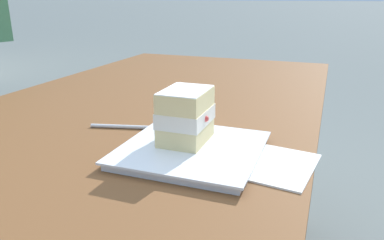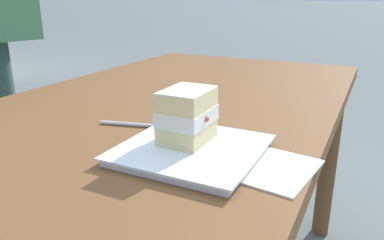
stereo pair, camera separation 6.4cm
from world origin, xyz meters
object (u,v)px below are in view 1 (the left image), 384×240
object	(u,v)px
cake_slice	(186,116)
dessert_fork	(136,127)
paper_napkin	(276,165)
dessert_plate	(192,150)
patio_table	(143,143)

from	to	relation	value
cake_slice	dessert_fork	xyz separation A→B (m)	(0.06, 0.14, -0.06)
paper_napkin	dessert_plate	bearing A→B (deg)	91.59
dessert_fork	patio_table	bearing A→B (deg)	23.77
cake_slice	paper_napkin	bearing A→B (deg)	-95.20
patio_table	cake_slice	distance (m)	0.33
dessert_plate	paper_napkin	distance (m)	0.15
cake_slice	patio_table	bearing A→B (deg)	44.15
cake_slice	dessert_fork	world-z (taller)	cake_slice
cake_slice	paper_napkin	distance (m)	0.18
patio_table	paper_napkin	xyz separation A→B (m)	(-0.22, -0.36, 0.09)
dessert_fork	paper_napkin	world-z (taller)	dessert_fork
cake_slice	paper_napkin	world-z (taller)	cake_slice
patio_table	dessert_fork	world-z (taller)	dessert_fork
patio_table	paper_napkin	world-z (taller)	paper_napkin
dessert_plate	cake_slice	world-z (taller)	cake_slice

